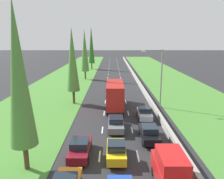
# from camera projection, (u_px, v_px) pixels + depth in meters

# --- Properties ---
(ground_plane) EXTENTS (300.00, 300.00, 0.00)m
(ground_plane) POSITION_uv_depth(u_px,v_px,m) (113.00, 76.00, 64.24)
(ground_plane) COLOR #28282B
(ground_plane) RESTS_ON ground
(grass_verge_left) EXTENTS (14.00, 140.00, 0.04)m
(grass_verge_left) POSITION_uv_depth(u_px,v_px,m) (70.00, 76.00, 64.19)
(grass_verge_left) COLOR #478433
(grass_verge_left) RESTS_ON ground
(grass_verge_right) EXTENTS (14.00, 140.00, 0.04)m
(grass_verge_right) POSITION_uv_depth(u_px,v_px,m) (163.00, 76.00, 64.29)
(grass_verge_right) COLOR #478433
(grass_verge_right) RESTS_ON ground
(median_barrier) EXTENTS (0.44, 120.00, 0.85)m
(median_barrier) POSITION_uv_depth(u_px,v_px,m) (133.00, 75.00, 64.16)
(median_barrier) COLOR #9E9B93
(median_barrier) RESTS_ON ground
(lane_markings) EXTENTS (3.64, 116.00, 0.01)m
(lane_markings) POSITION_uv_depth(u_px,v_px,m) (113.00, 76.00, 64.24)
(lane_markings) COLOR white
(lane_markings) RESTS_ON ground
(red_van_right_lane) EXTENTS (1.96, 4.90, 2.82)m
(red_van_right_lane) POSITION_uv_depth(u_px,v_px,m) (170.00, 171.00, 15.72)
(red_van_right_lane) COLOR red
(red_van_right_lane) RESTS_ON ground
(black_sedan_right_lane) EXTENTS (1.82, 4.50, 1.64)m
(black_sedan_right_lane) POSITION_uv_depth(u_px,v_px,m) (148.00, 133.00, 23.46)
(black_sedan_right_lane) COLOR black
(black_sedan_right_lane) RESTS_ON ground
(silver_hatchback_right_lane) EXTENTS (1.74, 3.90, 1.72)m
(silver_hatchback_right_lane) POSITION_uv_depth(u_px,v_px,m) (144.00, 113.00, 29.59)
(silver_hatchback_right_lane) COLOR silver
(silver_hatchback_right_lane) RESTS_ON ground
(yellow_hatchback_centre_lane) EXTENTS (1.74, 3.90, 1.72)m
(yellow_hatchback_centre_lane) POSITION_uv_depth(u_px,v_px,m) (115.00, 150.00, 19.69)
(yellow_hatchback_centre_lane) COLOR yellow
(yellow_hatchback_centre_lane) RESTS_ON ground
(grey_sedan_centre_lane) EXTENTS (1.82, 4.50, 1.64)m
(grey_sedan_centre_lane) POSITION_uv_depth(u_px,v_px,m) (115.00, 123.00, 26.09)
(grey_sedan_centre_lane) COLOR slate
(grey_sedan_centre_lane) RESTS_ON ground
(maroon_sedan_left_lane) EXTENTS (1.82, 4.50, 1.64)m
(maroon_sedan_left_lane) POSITION_uv_depth(u_px,v_px,m) (79.00, 148.00, 20.22)
(maroon_sedan_left_lane) COLOR maroon
(maroon_sedan_left_lane) RESTS_ON ground
(red_box_truck_centre_lane) EXTENTS (2.46, 9.40, 4.18)m
(red_box_truck_centre_lane) POSITION_uv_depth(u_px,v_px,m) (114.00, 95.00, 33.70)
(red_box_truck_centre_lane) COLOR black
(red_box_truck_centre_lane) RESTS_ON ground
(poplar_tree_nearest) EXTENTS (2.14, 2.14, 13.49)m
(poplar_tree_nearest) POSITION_uv_depth(u_px,v_px,m) (18.00, 76.00, 16.63)
(poplar_tree_nearest) COLOR #4C3823
(poplar_tree_nearest) RESTS_ON ground
(poplar_tree_second) EXTENTS (2.11, 2.11, 12.38)m
(poplar_tree_second) POSITION_uv_depth(u_px,v_px,m) (71.00, 60.00, 35.32)
(poplar_tree_second) COLOR #4C3823
(poplar_tree_second) RESTS_ON ground
(poplar_tree_third) EXTENTS (2.12, 2.12, 12.98)m
(poplar_tree_third) POSITION_uv_depth(u_px,v_px,m) (84.00, 51.00, 57.42)
(poplar_tree_third) COLOR #4C3823
(poplar_tree_third) RESTS_ON ground
(poplar_tree_fourth) EXTENTS (2.17, 2.17, 14.76)m
(poplar_tree_fourth) POSITION_uv_depth(u_px,v_px,m) (90.00, 45.00, 76.54)
(poplar_tree_fourth) COLOR #4C3823
(poplar_tree_fourth) RESTS_ON ground
(street_light_mast) EXTENTS (3.20, 0.28, 9.00)m
(street_light_mast) POSITION_uv_depth(u_px,v_px,m) (158.00, 74.00, 33.63)
(street_light_mast) COLOR gray
(street_light_mast) RESTS_ON ground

